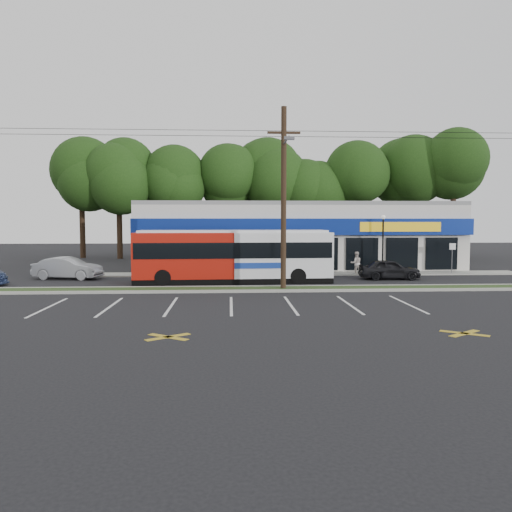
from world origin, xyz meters
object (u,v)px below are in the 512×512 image
Objects in this scene: utility_pole at (281,192)px; car_dark at (389,269)px; metrobus at (233,255)px; pedestrian_b at (356,263)px; lamp_post at (383,237)px; sign_post at (452,253)px; pedestrian_a at (262,266)px; car_silver at (68,268)px.

utility_pole reaches higher than car_dark.
pedestrian_b is (8.73, 4.00, -0.90)m from metrobus.
lamp_post is 3.72m from car_dark.
sign_post is (13.17, 7.65, -3.86)m from utility_pole.
pedestrian_b is (-1.49, 2.80, 0.16)m from car_dark.
lamp_post is 9.43m from pedestrian_a.
utility_pole is at bearing -136.05° from lamp_post.
car_silver is at bearing 155.97° from utility_pole.
pedestrian_a is at bearing -84.15° from car_silver.
pedestrian_b is at bearing -75.42° from car_silver.
lamp_post is 1.91× the size of sign_post.
utility_pole is 22.47× the size of sign_post.
utility_pole is 5.74m from metrobus.
utility_pole is at bearing -56.75° from metrobus.
metrobus is at bearing 22.20° from pedestrian_b.
utility_pole reaches higher than sign_post.
lamp_post is 1.08× the size of car_dark.
lamp_post reaches higher than car_dark.
metrobus is 10.35m from car_dark.
pedestrian_a reaches higher than car_dark.
metrobus is (-2.56, 3.57, -3.69)m from utility_pole.
metrobus is 11.19m from car_silver.
pedestrian_a is (-8.33, 0.30, 0.22)m from car_dark.
pedestrian_a is at bearing -162.41° from lamp_post.
lamp_post reaches higher than sign_post.
car_dark is 21.14m from car_silver.
lamp_post is (8.17, 7.87, -2.74)m from utility_pole.
utility_pole is 27.94× the size of pedestrian_a.
pedestrian_b is at bearing 22.27° from metrobus.
pedestrian_b is at bearing -179.39° from sign_post.
utility_pole is 30.27× the size of pedestrian_b.
lamp_post is at bearing -75.06° from car_silver.
car_silver is at bearing 2.18° from pedestrian_b.
car_dark is at bearing 154.48° from pedestrian_a.
car_silver is at bearing 165.11° from metrobus.
pedestrian_a reaches higher than car_silver.
car_dark is (-5.51, -2.87, -0.88)m from sign_post.
pedestrian_b is (19.61, 1.58, 0.10)m from car_silver.
lamp_post is at bearing 174.11° from pedestrian_a.
sign_post is at bearing 167.07° from pedestrian_a.
car_silver is (-21.61, -1.88, -1.95)m from lamp_post.
car_dark is (-0.51, -3.10, -2.00)m from lamp_post.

